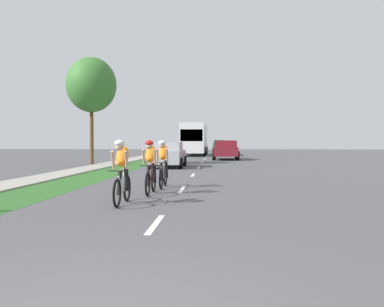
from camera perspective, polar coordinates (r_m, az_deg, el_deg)
name	(u,v)px	position (r m, az deg, el deg)	size (l,w,h in m)	color
ground_plane	(198,169)	(23.17, 0.79, -2.15)	(120.00, 120.00, 0.00)	#4C4C4F
grass_verge	(121,168)	(23.80, -9.81, -2.06)	(2.01, 70.00, 0.01)	#2D6026
sidewalk_concrete	(91,168)	(24.28, -13.95, -2.01)	(1.59, 70.00, 0.10)	#9E998E
lane_markings_center	(201,165)	(27.16, 1.22, -1.58)	(0.12, 52.20, 0.01)	white
cyclist_lead	(122,171)	(10.08, -9.75, -2.48)	(0.42, 1.72, 1.58)	black
cyclist_trailing	(151,167)	(11.96, -5.80, -1.82)	(0.42, 1.72, 1.58)	black
cyclist_distant	(163,163)	(13.62, -4.05, -1.39)	(0.42, 1.72, 1.58)	black
sedan_silver	(168,154)	(24.61, -3.34, -0.13)	(1.98, 4.30, 1.52)	#A5A8AD
pickup_maroon	(226,150)	(35.24, 4.71, 0.50)	(2.22, 5.10, 1.64)	maroon
bus_white	(195,138)	(46.66, 0.39, 2.20)	(2.78, 11.60, 3.48)	silver
suv_dark_green	(219,145)	(64.80, 3.83, 1.13)	(2.15, 4.70, 1.79)	#194C2D
street_tree_near	(91,85)	(27.70, -13.85, 9.24)	(3.24, 3.24, 7.02)	brown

